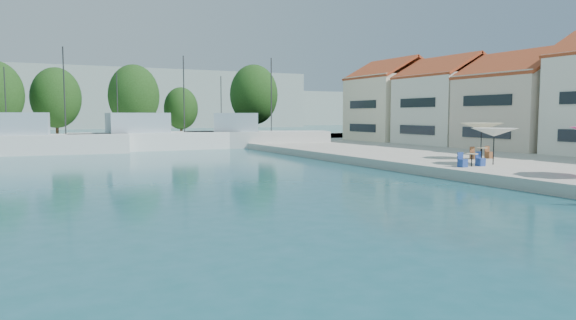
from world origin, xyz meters
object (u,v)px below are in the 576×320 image
trawler_04 (254,138)px  umbrella_white (494,132)px  trawler_03 (162,139)px  umbrella_cream (482,127)px  trawler_02 (46,143)px

trawler_04 → umbrella_white: size_ratio=5.93×
trawler_03 → trawler_04: 9.90m
umbrella_white → umbrella_cream: bearing=52.4°
umbrella_white → umbrella_cream: size_ratio=0.96×
trawler_02 → umbrella_white: bearing=-46.6°
trawler_02 → umbrella_white: trawler_02 is taller
trawler_03 → trawler_04: same height
umbrella_white → trawler_03: bearing=111.6°
trawler_02 → trawler_04: same height
trawler_02 → trawler_03: 11.21m
trawler_02 → umbrella_cream: bearing=-40.3°
trawler_02 → umbrella_white: (23.63, -29.80, 1.48)m
trawler_02 → umbrella_cream: 37.28m
umbrella_white → umbrella_cream: umbrella_cream is taller
trawler_02 → umbrella_cream: size_ratio=4.96×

